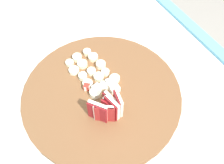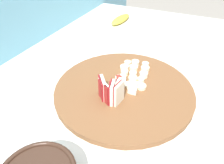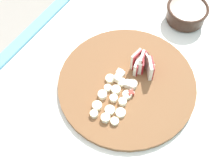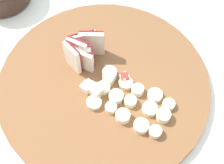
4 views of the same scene
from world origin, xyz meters
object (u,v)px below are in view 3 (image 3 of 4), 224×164
at_px(apple_wedge_fan, 143,64).
at_px(apple_dice_pile, 123,80).
at_px(cutting_board, 127,84).
at_px(ceramic_bowl, 186,12).
at_px(banana_slice_rows, 113,99).

xyz_separation_m(apple_wedge_fan, apple_dice_pile, (0.07, -0.03, -0.02)).
bearing_deg(apple_wedge_fan, cutting_board, -11.68).
height_order(apple_dice_pile, ceramic_bowl, ceramic_bowl).
distance_m(cutting_board, apple_dice_pile, 0.02).
bearing_deg(banana_slice_rows, cutting_board, 177.36).
bearing_deg(cutting_board, ceramic_bowl, 175.17).
xyz_separation_m(banana_slice_rows, ceramic_bowl, (-0.42, 0.03, 0.01)).
bearing_deg(apple_wedge_fan, apple_dice_pile, -19.60).
relative_size(banana_slice_rows, ceramic_bowl, 1.17).
bearing_deg(apple_dice_pile, cutting_board, 111.26).
bearing_deg(ceramic_bowl, banana_slice_rows, -4.46).
height_order(apple_wedge_fan, ceramic_bowl, apple_wedge_fan).
xyz_separation_m(cutting_board, ceramic_bowl, (-0.34, 0.03, 0.03)).
bearing_deg(ceramic_bowl, cutting_board, -4.83).
bearing_deg(cutting_board, banana_slice_rows, -2.64).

